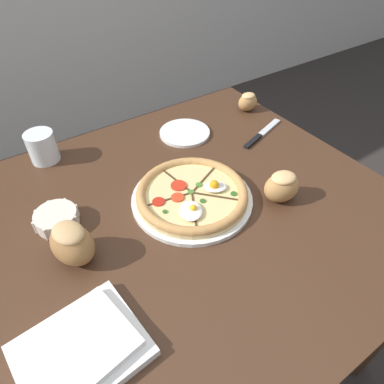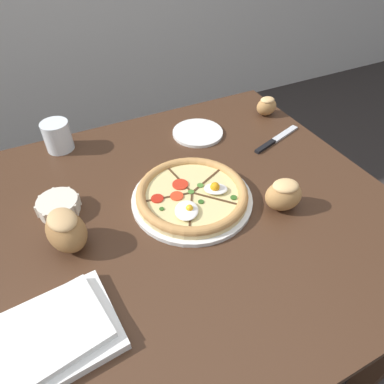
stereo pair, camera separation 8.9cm
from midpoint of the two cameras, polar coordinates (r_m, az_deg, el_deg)
The scene contains 11 objects.
ground_plane at distance 1.54m, azimuth -3.04°, elevation -24.17°, with size 12.00×12.00×0.00m, color #2D2826.
dining_table at distance 0.96m, azimuth -4.48°, elevation -8.15°, with size 1.12×0.98×0.78m.
pizza at distance 0.90m, azimuth -2.82°, elevation -0.64°, with size 0.32×0.32×0.05m.
ramekin_bowl at distance 0.92m, azimuth -24.30°, elevation -4.17°, with size 0.11×0.11×0.04m.
napkin_folded at distance 0.71m, azimuth -21.85°, elevation -23.38°, with size 0.23×0.20×0.04m.
bread_piece_near at distance 0.80m, azimuth -22.46°, elevation -8.00°, with size 0.11×0.13×0.10m.
bread_piece_mid at distance 1.29m, azimuth 7.30°, elevation 14.67°, with size 0.08×0.06×0.07m.
bread_piece_far at distance 0.90m, azimuth 12.04°, elevation 0.82°, with size 0.11×0.09×0.09m.
knife_main at distance 1.17m, azimuth 9.48°, elevation 9.53°, with size 0.21×0.08×0.01m.
water_glass at distance 1.13m, azimuth -25.74°, elevation 6.47°, with size 0.08×0.08×0.09m.
side_saucer at distance 1.16m, azimuth -3.45°, elevation 9.75°, with size 0.17×0.17×0.01m.
Camera 1 is at (-0.32, -0.52, 1.41)m, focal length 32.00 mm.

